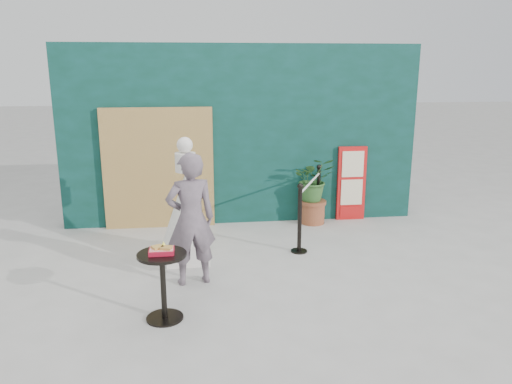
# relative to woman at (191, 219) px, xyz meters

# --- Properties ---
(ground) EXTENTS (60.00, 60.00, 0.00)m
(ground) POSITION_rel_woman_xyz_m (0.87, -0.62, -0.83)
(ground) COLOR #ADAAA5
(ground) RESTS_ON ground
(back_wall) EXTENTS (6.00, 0.30, 3.00)m
(back_wall) POSITION_rel_woman_xyz_m (0.87, 2.53, 0.67)
(back_wall) COLOR #0B3328
(back_wall) RESTS_ON ground
(bamboo_fence) EXTENTS (1.80, 0.08, 2.00)m
(bamboo_fence) POSITION_rel_woman_xyz_m (-0.53, 2.32, 0.17)
(bamboo_fence) COLOR tan
(bamboo_fence) RESTS_ON ground
(woman) EXTENTS (0.67, 0.51, 1.66)m
(woman) POSITION_rel_woman_xyz_m (0.00, 0.00, 0.00)
(woman) COLOR slate
(woman) RESTS_ON ground
(menu_board) EXTENTS (0.50, 0.07, 1.30)m
(menu_board) POSITION_rel_woman_xyz_m (2.77, 2.33, -0.18)
(menu_board) COLOR red
(menu_board) RESTS_ON ground
(statue) EXTENTS (0.68, 0.68, 1.74)m
(statue) POSITION_rel_woman_xyz_m (-0.06, 0.75, -0.12)
(statue) COLOR white
(statue) RESTS_ON ground
(cafe_table) EXTENTS (0.52, 0.52, 0.75)m
(cafe_table) POSITION_rel_woman_xyz_m (-0.30, -0.90, -0.33)
(cafe_table) COLOR black
(cafe_table) RESTS_ON ground
(food_basket) EXTENTS (0.26, 0.19, 0.11)m
(food_basket) POSITION_rel_woman_xyz_m (-0.30, -0.90, -0.04)
(food_basket) COLOR #B2132B
(food_basket) RESTS_ON cafe_table
(planter) EXTENTS (0.68, 0.59, 1.16)m
(planter) POSITION_rel_woman_xyz_m (2.06, 2.20, -0.16)
(planter) COLOR brown
(planter) RESTS_ON ground
(stanchion_barrier) EXTENTS (0.84, 1.54, 1.03)m
(stanchion_barrier) POSITION_rel_woman_xyz_m (1.85, 1.53, -0.33)
(stanchion_barrier) COLOR black
(stanchion_barrier) RESTS_ON ground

